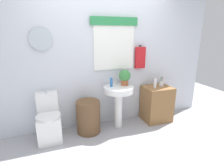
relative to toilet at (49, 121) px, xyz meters
name	(u,v)px	position (x,y,z in m)	size (l,w,h in m)	color
ground_plane	(125,157)	(0.99, -0.88, -0.30)	(8.00, 8.00, 0.00)	#A3A3A8
back_wall	(102,56)	(0.99, 0.27, 1.01)	(4.40, 0.18, 2.60)	silver
toilet	(49,121)	(0.00, 0.00, 0.00)	(0.38, 0.51, 0.77)	white
laundry_hamper	(88,117)	(0.65, -0.03, -0.01)	(0.41, 0.41, 0.57)	brown
pedestal_sink	(118,97)	(1.21, -0.03, 0.30)	(0.53, 0.53, 0.78)	white
faucet	(116,82)	(1.21, 0.09, 0.53)	(0.03, 0.03, 0.10)	silver
wooden_cabinet	(157,104)	(2.03, -0.03, 0.05)	(0.53, 0.44, 0.69)	olive
soap_bottle	(111,82)	(1.09, 0.02, 0.56)	(0.05, 0.05, 0.16)	#2D6BB7
potted_plant	(125,77)	(1.35, 0.03, 0.64)	(0.21, 0.21, 0.29)	#AD5B38
lotion_bottle	(155,83)	(1.94, -0.07, 0.49)	(0.05, 0.05, 0.18)	white
toothbrush_cup	(162,83)	(2.12, -0.01, 0.45)	(0.08, 0.08, 0.19)	silver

